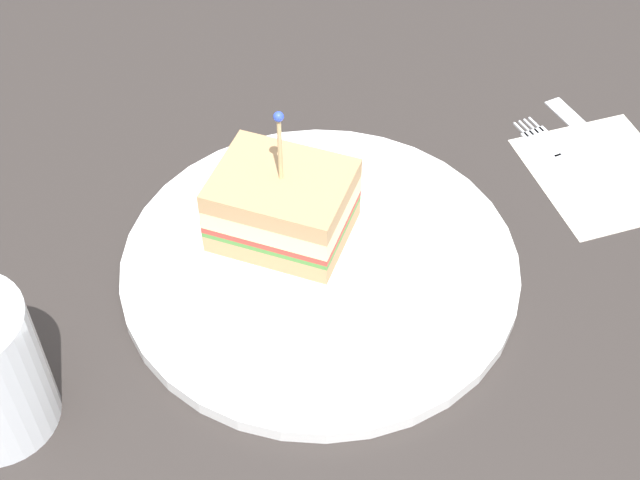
% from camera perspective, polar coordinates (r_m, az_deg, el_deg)
% --- Properties ---
extents(ground_plane, '(1.03, 1.03, 0.02)m').
position_cam_1_polar(ground_plane, '(0.65, 0.00, -2.44)').
color(ground_plane, '#2D2826').
extents(plate, '(0.28, 0.28, 0.01)m').
position_cam_1_polar(plate, '(0.64, 0.00, -1.55)').
color(plate, white).
rests_on(plate, ground_plane).
extents(sandwich_half_center, '(0.12, 0.12, 0.11)m').
position_cam_1_polar(sandwich_half_center, '(0.63, -2.38, 2.19)').
color(sandwich_half_center, tan).
rests_on(sandwich_half_center, plate).
extents(napkin, '(0.13, 0.12, 0.00)m').
position_cam_1_polar(napkin, '(0.74, 17.38, 3.95)').
color(napkin, beige).
rests_on(napkin, ground_plane).
extents(fork, '(0.12, 0.02, 0.00)m').
position_cam_1_polar(fork, '(0.75, 14.50, 5.38)').
color(fork, silver).
rests_on(fork, ground_plane).
extents(knife, '(0.13, 0.02, 0.00)m').
position_cam_1_polar(knife, '(0.77, 16.89, 6.05)').
color(knife, silver).
rests_on(knife, ground_plane).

